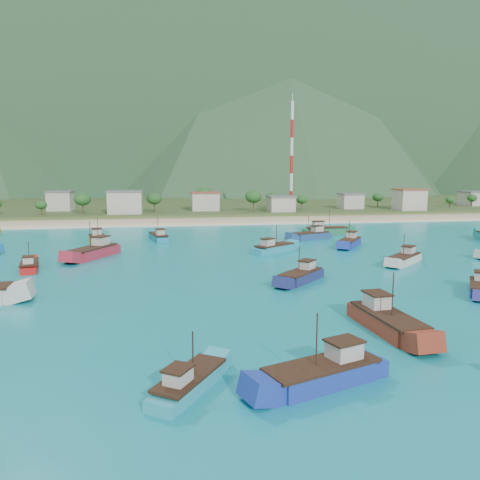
{
  "coord_description": "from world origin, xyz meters",
  "views": [
    {
      "loc": [
        -18.37,
        -70.5,
        16.32
      ],
      "look_at": [
        -4.36,
        18.0,
        3.0
      ],
      "focal_mm": 35.0,
      "sensor_mm": 36.0,
      "label": 1
    }
  ],
  "objects": [
    {
      "name": "ground",
      "position": [
        0.0,
        0.0,
        0.0
      ],
      "size": [
        600.0,
        600.0,
        0.0
      ],
      "primitive_type": "plane",
      "color": "#0B787E",
      "rests_on": "ground"
    },
    {
      "name": "boat_11",
      "position": [
        2.88,
        20.01,
        0.69
      ],
      "size": [
        9.95,
        8.26,
        5.96
      ],
      "rotation": [
        0.0,
        0.0,
        5.33
      ],
      "color": "teal",
      "rests_on": "ground"
    },
    {
      "name": "mountains",
      "position": [
        -18.31,
        403.81,
        106.83
      ],
      "size": [
        1520.0,
        440.0,
        260.0
      ],
      "color": "slate",
      "rests_on": "ground"
    },
    {
      "name": "boat_0",
      "position": [
        3.78,
        -27.12,
        0.83
      ],
      "size": [
        4.23,
        11.59,
        6.71
      ],
      "rotation": [
        0.0,
        0.0,
        3.22
      ],
      "color": "maroon",
      "rests_on": "ground"
    },
    {
      "name": "beach",
      "position": [
        0.0,
        79.0,
        0.0
      ],
      "size": [
        400.0,
        18.0,
        1.2
      ],
      "primitive_type": "cube",
      "color": "beige",
      "rests_on": "ground"
    },
    {
      "name": "boat_10",
      "position": [
        -20.25,
        40.33,
        0.66
      ],
      "size": [
        4.89,
        10.17,
        5.78
      ],
      "rotation": [
        0.0,
        0.0,
        0.21
      ],
      "color": "teal",
      "rests_on": "ground"
    },
    {
      "name": "boat_15",
      "position": [
        -6.63,
        -37.87,
        0.73
      ],
      "size": [
        10.91,
        6.49,
        6.2
      ],
      "rotation": [
        0.0,
        0.0,
        1.92
      ],
      "color": "#1C369E",
      "rests_on": "ground"
    },
    {
      "name": "boat_26",
      "position": [
        23.28,
        5.48,
        0.65
      ],
      "size": [
        9.17,
        8.68,
        5.76
      ],
      "rotation": [
        0.0,
        0.0,
        2.31
      ],
      "color": "beige",
      "rests_on": "ground"
    },
    {
      "name": "surf_line",
      "position": [
        0.0,
        69.5,
        0.0
      ],
      "size": [
        400.0,
        2.5,
        0.08
      ],
      "primitive_type": "cube",
      "color": "white",
      "rests_on": "ground"
    },
    {
      "name": "boat_2",
      "position": [
        -41.06,
        10.17,
        0.53
      ],
      "size": [
        4.27,
        8.95,
        5.09
      ],
      "rotation": [
        0.0,
        0.0,
        0.21
      ],
      "color": "red",
      "rests_on": "ground"
    },
    {
      "name": "boat_8",
      "position": [
        1.26,
        -4.81,
        0.66
      ],
      "size": [
        8.87,
        9.02,
        5.77
      ],
      "rotation": [
        0.0,
        0.0,
        2.37
      ],
      "color": "navy",
      "rests_on": "ground"
    },
    {
      "name": "boat_12",
      "position": [
        -16.98,
        -37.38,
        0.49
      ],
      "size": [
        6.51,
        8.19,
        4.84
      ],
      "rotation": [
        0.0,
        0.0,
        5.7
      ],
      "color": "teal",
      "rests_on": "ground"
    },
    {
      "name": "boat_14",
      "position": [
        -33.7,
        37.09,
        0.78
      ],
      "size": [
        5.59,
        11.35,
        6.44
      ],
      "rotation": [
        0.0,
        0.0,
        3.37
      ],
      "color": "gold",
      "rests_on": "ground"
    },
    {
      "name": "boat_24",
      "position": [
        20.98,
        25.14,
        0.7
      ],
      "size": [
        8.31,
        10.06,
        6.02
      ],
      "rotation": [
        0.0,
        0.0,
        2.53
      ],
      "color": "#1F3AA5",
      "rests_on": "ground"
    },
    {
      "name": "boat_5",
      "position": [
        15.91,
        36.79,
        0.73
      ],
      "size": [
        10.82,
        6.75,
        6.16
      ],
      "rotation": [
        0.0,
        0.0,
        1.95
      ],
      "color": "navy",
      "rests_on": "ground"
    },
    {
      "name": "boat_9",
      "position": [
        -32.11,
        20.25,
        0.93
      ],
      "size": [
        9.01,
        12.52,
        7.25
      ],
      "rotation": [
        0.0,
        0.0,
        2.65
      ],
      "color": "#B22839",
      "rests_on": "ground"
    },
    {
      "name": "land",
      "position": [
        0.0,
        140.0,
        0.0
      ],
      "size": [
        400.0,
        110.0,
        2.4
      ],
      "primitive_type": "cube",
      "color": "#385123",
      "rests_on": "ground"
    },
    {
      "name": "vegetation",
      "position": [
        -4.79,
        102.69,
        5.29
      ],
      "size": [
        272.82,
        25.87,
        9.03
      ],
      "color": "#235623",
      "rests_on": "ground"
    },
    {
      "name": "village",
      "position": [
        13.32,
        101.88,
        4.83
      ],
      "size": [
        220.59,
        27.57,
        7.44
      ],
      "color": "beige",
      "rests_on": "ground"
    },
    {
      "name": "boat_22",
      "position": [
        22.21,
        44.11,
        0.84
      ],
      "size": [
        11.6,
        3.7,
        6.8
      ],
      "rotation": [
        0.0,
        0.0,
        4.74
      ],
      "color": "#207047",
      "rests_on": "ground"
    },
    {
      "name": "radio_tower",
      "position": [
        30.18,
        108.0,
        22.07
      ],
      "size": [
        1.2,
        1.2,
        40.94
      ],
      "color": "red",
      "rests_on": "ground"
    }
  ]
}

